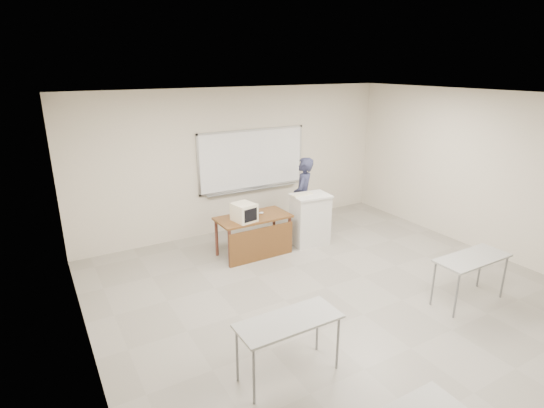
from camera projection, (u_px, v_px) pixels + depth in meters
floor at (363, 315)px, 6.10m from camera, size 7.00×8.00×0.01m
whiteboard at (253, 160)px, 9.04m from camera, size 2.48×0.10×1.31m
student_desks at (449, 321)px, 4.78m from camera, size 4.40×2.20×0.73m
instructor_desk at (256, 229)px, 7.81m from camera, size 1.37×0.69×0.75m
podium at (310, 219)px, 8.37m from camera, size 0.72×0.53×1.02m
crt_monitor at (244, 212)px, 7.56m from camera, size 0.36×0.41×0.34m
laptop at (245, 212)px, 7.90m from camera, size 0.30×0.27×0.22m
mouse at (261, 213)px, 7.96m from camera, size 0.09×0.06×0.04m
keyboard at (302, 194)px, 8.20m from camera, size 0.45×0.18×0.02m
presenter at (303, 197)px, 8.73m from camera, size 0.71×0.70×1.65m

